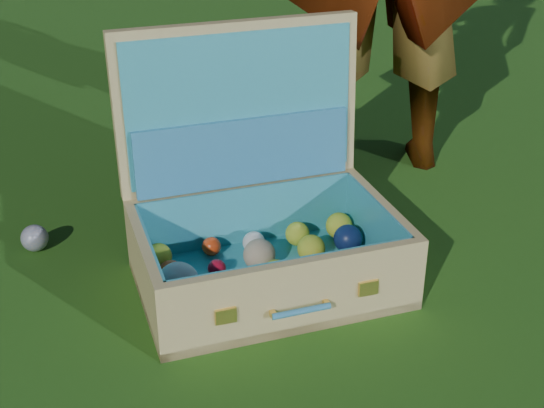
{
  "coord_description": "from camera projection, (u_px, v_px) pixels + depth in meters",
  "views": [
    {
      "loc": [
        0.13,
        -1.66,
        1.06
      ],
      "look_at": [
        -0.03,
        0.0,
        0.19
      ],
      "focal_mm": 50.0,
      "sensor_mm": 36.0,
      "label": 1
    }
  ],
  "objects": [
    {
      "name": "ground",
      "position": [
        283.0,
        269.0,
        1.96
      ],
      "size": [
        60.0,
        60.0,
        0.0
      ],
      "primitive_type": "plane",
      "color": "#215114",
      "rests_on": "ground"
    },
    {
      "name": "stray_ball",
      "position": [
        35.0,
        238.0,
        2.03
      ],
      "size": [
        0.07,
        0.07,
        0.07
      ],
      "primitive_type": "sphere",
      "color": "#3B639B",
      "rests_on": "ground"
    },
    {
      "name": "suitcase",
      "position": [
        258.0,
        212.0,
        1.88
      ],
      "size": [
        0.77,
        0.7,
        0.61
      ],
      "rotation": [
        0.0,
        0.0,
        0.42
      ],
      "color": "tan",
      "rests_on": "ground"
    }
  ]
}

